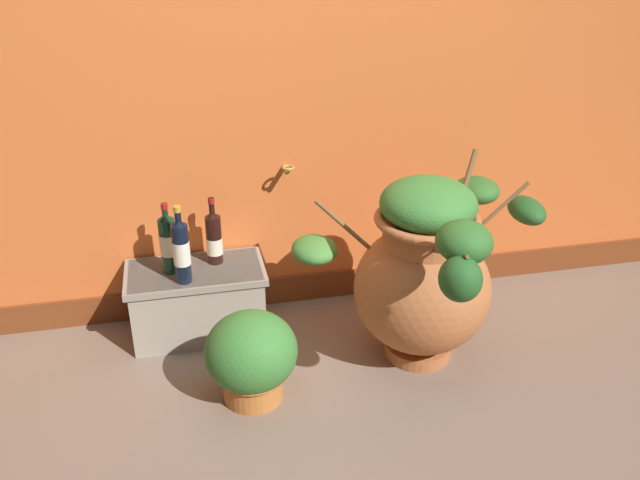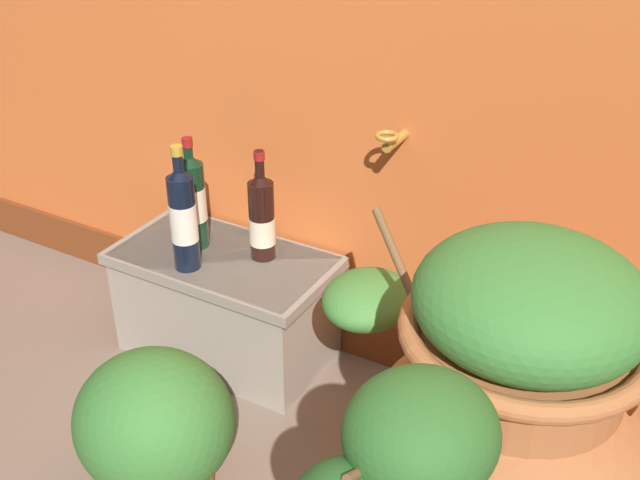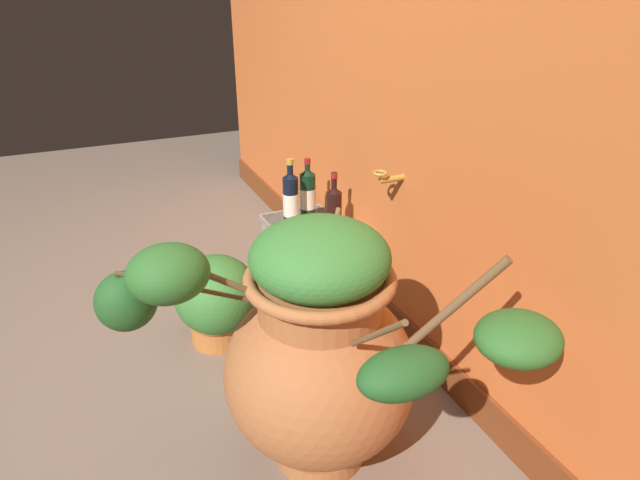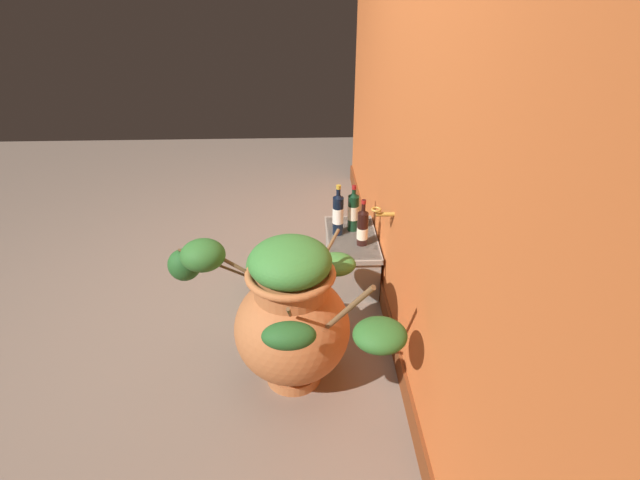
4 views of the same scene
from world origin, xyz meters
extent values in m
cube|color=brown|center=(0.00, 1.10, 0.07)|extent=(4.40, 0.02, 0.14)
cylinder|color=#B28433|center=(-0.01, 1.05, 0.70)|extent=(0.02, 0.10, 0.02)
torus|color=#B28433|center=(-0.01, 1.00, 0.73)|extent=(0.06, 0.06, 0.01)
ellipsoid|color=#B26638|center=(0.46, 0.55, 0.32)|extent=(0.56, 0.56, 0.53)
cylinder|color=#B26638|center=(0.46, 0.55, 0.58)|extent=(0.35, 0.35, 0.13)
torus|color=#B26638|center=(0.46, 0.55, 0.64)|extent=(0.42, 0.42, 0.04)
cylinder|color=brown|center=(0.41, 0.20, 0.67)|extent=(0.04, 0.34, 0.16)
cylinder|color=brown|center=(0.17, 0.71, 0.56)|extent=(0.24, 0.18, 0.21)
ellipsoid|color=#428438|center=(0.06, 0.78, 0.43)|extent=(0.20, 0.22, 0.10)
cylinder|color=brown|center=(0.44, 0.25, 0.71)|extent=(0.03, 0.22, 0.16)
ellipsoid|color=#2D6628|center=(0.43, 0.16, 0.74)|extent=(0.19, 0.20, 0.14)
ellipsoid|color=#387A33|center=(0.46, 0.55, 0.71)|extent=(0.38, 0.38, 0.20)
cube|color=#9E9384|center=(-0.45, 0.92, 0.16)|extent=(0.57, 0.31, 0.32)
cube|color=gray|center=(-0.45, 0.92, 0.30)|extent=(0.60, 0.33, 0.03)
cylinder|color=black|center=(-0.35, 0.98, 0.43)|extent=(0.07, 0.07, 0.22)
cone|color=black|center=(-0.35, 0.98, 0.55)|extent=(0.07, 0.07, 0.04)
cylinder|color=black|center=(-0.35, 0.98, 0.58)|extent=(0.02, 0.02, 0.09)
cylinder|color=maroon|center=(-0.35, 0.98, 0.62)|extent=(0.03, 0.03, 0.02)
cylinder|color=beige|center=(-0.35, 0.98, 0.40)|extent=(0.07, 0.07, 0.08)
cylinder|color=black|center=(-0.50, 0.83, 0.45)|extent=(0.07, 0.07, 0.26)
cone|color=black|center=(-0.50, 0.83, 0.59)|extent=(0.07, 0.07, 0.04)
cylinder|color=black|center=(-0.50, 0.83, 0.62)|extent=(0.03, 0.03, 0.09)
cylinder|color=#B7932D|center=(-0.50, 0.83, 0.65)|extent=(0.03, 0.03, 0.02)
cylinder|color=white|center=(-0.50, 0.83, 0.45)|extent=(0.07, 0.07, 0.10)
cylinder|color=black|center=(-0.55, 0.94, 0.44)|extent=(0.07, 0.07, 0.24)
cone|color=black|center=(-0.55, 0.94, 0.58)|extent=(0.07, 0.07, 0.04)
cylinder|color=black|center=(-0.55, 0.94, 0.60)|extent=(0.03, 0.03, 0.07)
cylinder|color=maroon|center=(-0.55, 0.94, 0.62)|extent=(0.03, 0.03, 0.02)
cylinder|color=beige|center=(-0.55, 0.94, 0.45)|extent=(0.07, 0.07, 0.10)
cylinder|color=#C17033|center=(-0.27, 0.42, 0.06)|extent=(0.23, 0.23, 0.12)
torus|color=#B2672E|center=(-0.27, 0.42, 0.11)|extent=(0.26, 0.26, 0.02)
ellipsoid|color=#387A33|center=(-0.27, 0.42, 0.22)|extent=(0.36, 0.34, 0.32)
camera|label=1|loc=(-0.47, -1.71, 1.75)|focal=37.89mm
camera|label=2|loc=(0.68, -0.51, 1.41)|focal=43.79mm
camera|label=3|loc=(1.64, 0.01, 1.39)|focal=31.05mm
camera|label=4|loc=(2.36, 0.61, 1.89)|focal=27.86mm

